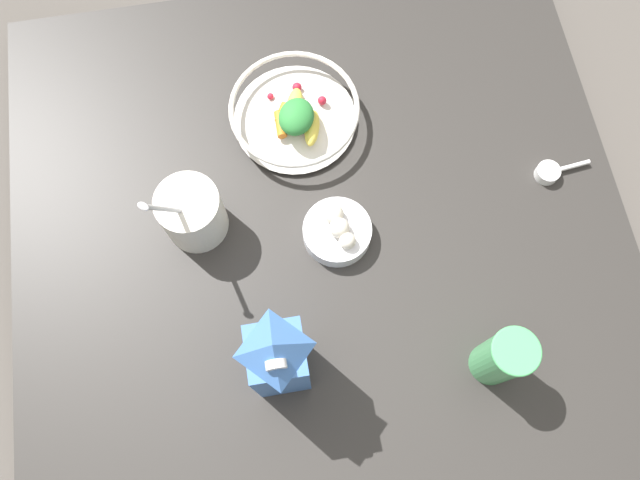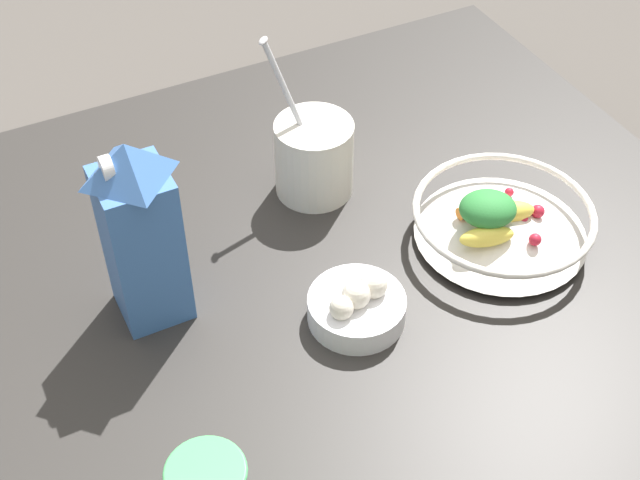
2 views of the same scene
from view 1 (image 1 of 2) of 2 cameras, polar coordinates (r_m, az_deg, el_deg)
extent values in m
plane|color=#4C4742|center=(1.16, 0.19, -0.21)|extent=(6.00, 6.00, 0.00)
cube|color=#2D2B28|center=(1.14, 0.19, 0.14)|extent=(1.10, 1.10, 0.05)
cylinder|color=silver|center=(1.21, -2.29, 10.93)|extent=(0.13, 0.13, 0.01)
cone|color=silver|center=(1.18, -2.34, 11.51)|extent=(0.23, 0.23, 0.04)
torus|color=silver|center=(1.17, -2.38, 11.99)|extent=(0.24, 0.24, 0.01)
ellipsoid|color=#EFD64C|center=(1.17, -2.36, 11.93)|extent=(0.05, 0.09, 0.03)
ellipsoid|color=#EFD64C|center=(1.15, -0.73, 10.19)|extent=(0.05, 0.08, 0.03)
cylinder|color=orange|center=(1.17, -3.48, 11.52)|extent=(0.03, 0.04, 0.02)
cylinder|color=orange|center=(1.16, -3.65, 10.52)|extent=(0.02, 0.05, 0.02)
sphere|color=red|center=(1.17, -2.39, 11.69)|extent=(0.02, 0.02, 0.02)
sphere|color=red|center=(1.20, -4.55, 12.96)|extent=(0.01, 0.01, 0.01)
sphere|color=red|center=(1.20, -1.98, 13.79)|extent=(0.02, 0.02, 0.02)
sphere|color=red|center=(1.15, -1.00, 9.76)|extent=(0.02, 0.02, 0.02)
sphere|color=red|center=(1.19, -1.89, 12.74)|extent=(0.02, 0.02, 0.02)
sphere|color=red|center=(1.19, 0.19, 12.64)|extent=(0.02, 0.02, 0.02)
ellipsoid|color=#2D7F38|center=(1.14, -2.18, 11.19)|extent=(0.09, 0.09, 0.04)
cube|color=#3D6BB2|center=(0.96, -3.72, -10.91)|extent=(0.08, 0.08, 0.21)
pyramid|color=#3D6BB2|center=(0.83, -4.28, -9.78)|extent=(0.08, 0.08, 0.05)
cylinder|color=white|center=(0.83, -4.04, -11.32)|extent=(0.03, 0.01, 0.03)
cylinder|color=silver|center=(1.09, -11.60, 2.40)|extent=(0.11, 0.11, 0.11)
cylinder|color=white|center=(1.05, -12.08, 3.28)|extent=(0.10, 0.10, 0.02)
cylinder|color=silver|center=(1.00, -13.58, 2.72)|extent=(0.05, 0.06, 0.18)
ellipsoid|color=silver|center=(0.92, -15.86, 2.97)|extent=(0.02, 0.02, 0.01)
cylinder|color=#4CB266|center=(1.03, 16.31, -10.31)|extent=(0.07, 0.07, 0.16)
torus|color=#4CB266|center=(0.96, 17.53, -9.66)|extent=(0.07, 0.07, 0.01)
cylinder|color=white|center=(1.22, 20.07, 5.80)|extent=(0.04, 0.04, 0.02)
cylinder|color=white|center=(1.25, 22.19, 6.31)|extent=(0.06, 0.01, 0.01)
cylinder|color=white|center=(1.10, 1.57, 0.73)|extent=(0.12, 0.12, 0.03)
sphere|color=silver|center=(1.08, 1.27, 2.38)|extent=(0.03, 0.03, 0.03)
sphere|color=silver|center=(1.07, 1.79, 1.11)|extent=(0.04, 0.04, 0.04)
sphere|color=silver|center=(1.07, 2.51, -0.08)|extent=(0.03, 0.03, 0.03)
camera|label=2|loc=(0.75, 71.18, 2.26)|focal=50.00mm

